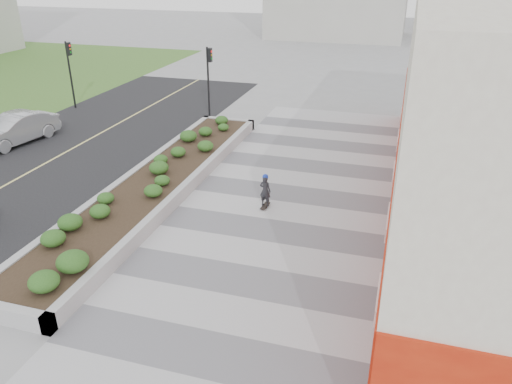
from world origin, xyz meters
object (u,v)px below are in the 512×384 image
at_px(traffic_signal_near, 209,72).
at_px(traffic_signal_far, 70,65).
at_px(skateboarder, 265,191).
at_px(planter, 157,180).
at_px(car_silver, 15,129).

height_order(traffic_signal_near, traffic_signal_far, same).
height_order(traffic_signal_near, skateboarder, traffic_signal_near).
relative_size(planter, traffic_signal_far, 4.29).
relative_size(traffic_signal_far, skateboarder, 2.98).
xyz_separation_m(traffic_signal_far, skateboarder, (15.70, -10.28, -2.04)).
height_order(planter, car_silver, car_silver).
relative_size(planter, traffic_signal_near, 4.29).
bearing_deg(traffic_signal_near, traffic_signal_far, -176.89).
height_order(planter, skateboarder, skateboarder).
xyz_separation_m(planter, traffic_signal_near, (-1.73, 10.50, 2.34)).
bearing_deg(skateboarder, planter, 179.79).
bearing_deg(planter, traffic_signal_near, 99.35).
relative_size(traffic_signal_far, car_silver, 0.89).
distance_m(planter, car_silver, 10.26).
bearing_deg(car_silver, skateboarder, -3.39).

